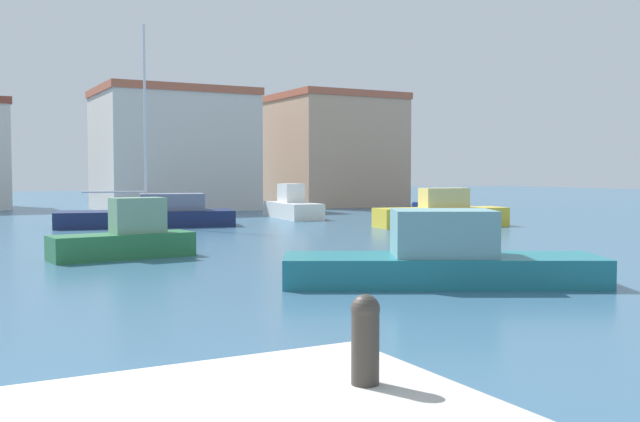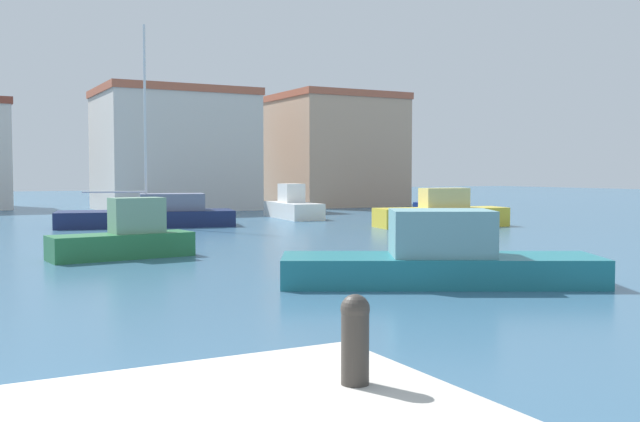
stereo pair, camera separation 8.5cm
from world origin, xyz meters
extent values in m
plane|color=#38607F|center=(15.00, 20.00, 0.00)|extent=(160.00, 160.00, 0.00)
cylinder|color=#38332D|center=(1.78, -1.78, 1.33)|extent=(0.20, 0.20, 0.54)
sphere|color=#38332D|center=(1.78, -1.78, 1.60)|extent=(0.21, 0.21, 0.21)
cube|color=#19234C|center=(8.07, 28.03, 0.38)|extent=(8.54, 4.40, 0.76)
cube|color=slate|center=(9.25, 27.75, 1.16)|extent=(3.30, 2.47, 0.80)
cylinder|color=silver|center=(8.07, 28.03, 5.12)|extent=(0.12, 0.12, 8.72)
cylinder|color=silver|center=(6.64, 28.37, 1.66)|extent=(2.80, 0.74, 0.08)
cube|color=#1E707A|center=(9.37, 7.14, 0.33)|extent=(7.31, 5.15, 0.66)
cube|color=#6B9CA2|center=(9.39, 7.13, 1.19)|extent=(2.76, 2.50, 1.05)
cube|color=gold|center=(20.40, 21.44, 0.45)|extent=(6.57, 2.95, 0.90)
cube|color=#DFCD77|center=(20.54, 21.41, 1.36)|extent=(2.35, 1.47, 0.93)
cube|color=#233D93|center=(27.92, 32.40, 0.35)|extent=(4.55, 4.42, 0.70)
cube|color=#6E7DB1|center=(28.40, 32.85, 1.12)|extent=(1.77, 1.75, 0.85)
cube|color=#28703D|center=(4.12, 15.77, 0.37)|extent=(4.30, 1.72, 0.74)
cube|color=gray|center=(4.60, 15.81, 1.27)|extent=(1.62, 1.01, 1.07)
cube|color=white|center=(17.02, 30.52, 0.44)|extent=(2.32, 5.48, 0.88)
cube|color=silver|center=(17.05, 30.81, 1.41)|extent=(1.26, 1.76, 1.05)
cube|color=beige|center=(14.00, 43.19, 3.89)|extent=(9.96, 8.18, 7.78)
cube|color=#B25B42|center=(14.00, 43.19, 8.03)|extent=(10.16, 8.34, 0.50)
cube|color=tan|center=(26.84, 43.17, 4.04)|extent=(8.71, 8.12, 8.08)
cube|color=#B25B42|center=(26.84, 43.17, 8.33)|extent=(8.88, 8.28, 0.50)
camera|label=1|loc=(-0.91, -6.10, 2.56)|focal=40.79mm
camera|label=2|loc=(-0.83, -6.14, 2.56)|focal=40.79mm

